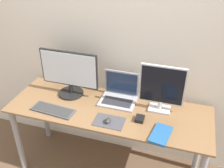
{
  "coord_description": "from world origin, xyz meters",
  "views": [
    {
      "loc": [
        0.6,
        -1.5,
        2.2
      ],
      "look_at": [
        0.02,
        0.37,
        1.01
      ],
      "focal_mm": 42.0,
      "sensor_mm": 36.0,
      "label": 1
    }
  ],
  "objects_px": {
    "monitor_left": "(69,73)",
    "book": "(161,134)",
    "mouse": "(108,120)",
    "laptop": "(119,94)",
    "keyboard": "(53,110)",
    "monitor_right": "(162,88)",
    "power_brick": "(140,119)"
  },
  "relations": [
    {
      "from": "monitor_left",
      "to": "mouse",
      "type": "distance_m",
      "value": 0.61
    },
    {
      "from": "book",
      "to": "power_brick",
      "type": "xyz_separation_m",
      "value": [
        -0.2,
        0.13,
        0.01
      ]
    },
    {
      "from": "monitor_right",
      "to": "book",
      "type": "height_order",
      "value": "monitor_right"
    },
    {
      "from": "power_brick",
      "to": "laptop",
      "type": "bearing_deg",
      "value": 135.2
    },
    {
      "from": "laptop",
      "to": "keyboard",
      "type": "bearing_deg",
      "value": -145.92
    },
    {
      "from": "laptop",
      "to": "book",
      "type": "relative_size",
      "value": 1.29
    },
    {
      "from": "monitor_right",
      "to": "keyboard",
      "type": "distance_m",
      "value": 0.98
    },
    {
      "from": "keyboard",
      "to": "book",
      "type": "height_order",
      "value": "book"
    },
    {
      "from": "monitor_right",
      "to": "mouse",
      "type": "bearing_deg",
      "value": -141.17
    },
    {
      "from": "monitor_right",
      "to": "keyboard",
      "type": "bearing_deg",
      "value": -161.7
    },
    {
      "from": "keyboard",
      "to": "power_brick",
      "type": "distance_m",
      "value": 0.78
    },
    {
      "from": "monitor_left",
      "to": "mouse",
      "type": "height_order",
      "value": "monitor_left"
    },
    {
      "from": "power_brick",
      "to": "monitor_left",
      "type": "bearing_deg",
      "value": 164.65
    },
    {
      "from": "monitor_left",
      "to": "keyboard",
      "type": "xyz_separation_m",
      "value": [
        -0.04,
        -0.3,
        -0.22
      ]
    },
    {
      "from": "monitor_left",
      "to": "mouse",
      "type": "xyz_separation_m",
      "value": [
        0.48,
        -0.31,
        -0.21
      ]
    },
    {
      "from": "keyboard",
      "to": "laptop",
      "type": "bearing_deg",
      "value": 34.08
    },
    {
      "from": "monitor_left",
      "to": "laptop",
      "type": "height_order",
      "value": "monitor_left"
    },
    {
      "from": "book",
      "to": "monitor_right",
      "type": "bearing_deg",
      "value": 100.11
    },
    {
      "from": "keyboard",
      "to": "book",
      "type": "relative_size",
      "value": 1.58
    },
    {
      "from": "mouse",
      "to": "book",
      "type": "bearing_deg",
      "value": -3.08
    },
    {
      "from": "book",
      "to": "monitor_left",
      "type": "bearing_deg",
      "value": 160.17
    },
    {
      "from": "power_brick",
      "to": "mouse",
      "type": "bearing_deg",
      "value": -156.06
    },
    {
      "from": "laptop",
      "to": "mouse",
      "type": "distance_m",
      "value": 0.36
    },
    {
      "from": "laptop",
      "to": "monitor_right",
      "type": "bearing_deg",
      "value": -7.28
    },
    {
      "from": "monitor_left",
      "to": "keyboard",
      "type": "relative_size",
      "value": 1.39
    },
    {
      "from": "mouse",
      "to": "laptop",
      "type": "bearing_deg",
      "value": 90.64
    },
    {
      "from": "monitor_left",
      "to": "book",
      "type": "bearing_deg",
      "value": -19.83
    },
    {
      "from": "monitor_left",
      "to": "power_brick",
      "type": "xyz_separation_m",
      "value": [
        0.73,
        -0.2,
        -0.22
      ]
    },
    {
      "from": "monitor_right",
      "to": "laptop",
      "type": "distance_m",
      "value": 0.43
    },
    {
      "from": "monitor_right",
      "to": "keyboard",
      "type": "xyz_separation_m",
      "value": [
        -0.91,
        -0.3,
        -0.22
      ]
    },
    {
      "from": "monitor_left",
      "to": "laptop",
      "type": "distance_m",
      "value": 0.51
    },
    {
      "from": "monitor_right",
      "to": "power_brick",
      "type": "relative_size",
      "value": 4.87
    }
  ]
}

